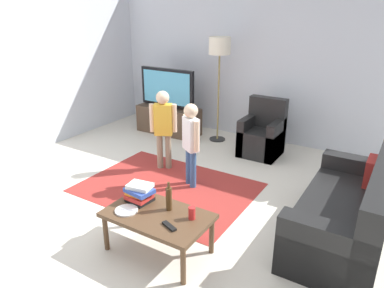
% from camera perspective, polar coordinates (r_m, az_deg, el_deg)
% --- Properties ---
extents(ground, '(7.80, 7.80, 0.00)m').
position_cam_1_polar(ground, '(4.30, -4.30, -10.60)').
color(ground, beige).
extents(wall_back, '(6.00, 0.12, 2.70)m').
position_cam_1_polar(wall_back, '(6.38, 11.74, 12.57)').
color(wall_back, silver).
rests_on(wall_back, ground).
extents(area_rug, '(2.20, 1.60, 0.01)m').
position_cam_1_polar(area_rug, '(4.81, -3.91, -6.86)').
color(area_rug, '#9E2D28').
rests_on(area_rug, ground).
extents(tv_stand, '(1.20, 0.44, 0.50)m').
position_cam_1_polar(tv_stand, '(6.75, -3.72, 3.76)').
color(tv_stand, '#4C3828').
rests_on(tv_stand, ground).
extents(tv, '(1.10, 0.28, 0.71)m').
position_cam_1_polar(tv, '(6.57, -3.95, 8.75)').
color(tv, black).
rests_on(tv, tv_stand).
extents(couch, '(0.80, 1.80, 0.86)m').
position_cam_1_polar(couch, '(4.01, 23.95, -10.23)').
color(couch, black).
rests_on(couch, ground).
extents(armchair, '(0.60, 0.60, 0.90)m').
position_cam_1_polar(armchair, '(5.86, 11.12, 1.21)').
color(armchair, black).
rests_on(armchair, ground).
extents(floor_lamp, '(0.36, 0.36, 1.78)m').
position_cam_1_polar(floor_lamp, '(6.11, 4.40, 14.41)').
color(floor_lamp, '#262626').
rests_on(floor_lamp, ground).
extents(child_near_tv, '(0.35, 0.24, 1.16)m').
position_cam_1_polar(child_near_tv, '(5.12, -4.57, 3.35)').
color(child_near_tv, gray).
rests_on(child_near_tv, ground).
extents(child_center, '(0.33, 0.24, 1.12)m').
position_cam_1_polar(child_center, '(4.59, -0.18, 1.00)').
color(child_center, '#33598C').
rests_on(child_center, ground).
extents(coffee_table, '(1.00, 0.60, 0.42)m').
position_cam_1_polar(coffee_table, '(3.50, -5.46, -11.62)').
color(coffee_table, '#513823').
rests_on(coffee_table, ground).
extents(book_stack, '(0.29, 0.24, 0.19)m').
position_cam_1_polar(book_stack, '(3.65, -8.34, -7.72)').
color(book_stack, black).
rests_on(book_stack, coffee_table).
extents(bottle, '(0.06, 0.06, 0.29)m').
position_cam_1_polar(bottle, '(3.46, -3.68, -8.59)').
color(bottle, '#4C3319').
rests_on(bottle, coffee_table).
extents(tv_remote, '(0.18, 0.11, 0.02)m').
position_cam_1_polar(tv_remote, '(3.27, -3.63, -12.85)').
color(tv_remote, black).
rests_on(tv_remote, coffee_table).
extents(soda_can, '(0.07, 0.07, 0.12)m').
position_cam_1_polar(soda_can, '(3.35, -0.02, -10.89)').
color(soda_can, red).
rests_on(soda_can, coffee_table).
extents(plate, '(0.22, 0.22, 0.02)m').
position_cam_1_polar(plate, '(3.54, -10.35, -10.31)').
color(plate, white).
rests_on(plate, coffee_table).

